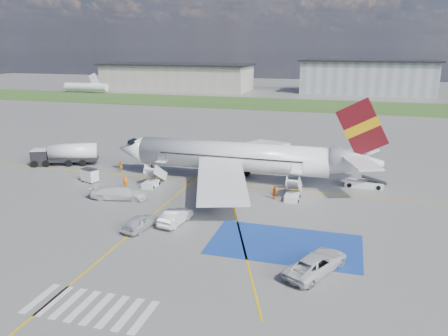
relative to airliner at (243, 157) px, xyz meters
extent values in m
plane|color=#60605E|center=(-1.51, -14.00, -3.39)|extent=(400.00, 400.00, 0.00)
cube|color=#2D4C1E|center=(-1.51, 81.00, -3.39)|extent=(400.00, 30.00, 0.01)
cube|color=gold|center=(-1.51, -2.00, -3.39)|extent=(120.00, 0.20, 0.01)
cube|color=gold|center=(-6.51, -24.00, -3.39)|extent=(0.20, 60.00, 0.01)
cube|color=gold|center=(-1.51, -2.00, -3.39)|extent=(20.71, 56.45, 0.01)
cube|color=navy|center=(8.49, -18.00, -3.39)|extent=(14.00, 8.00, 0.01)
cube|color=silver|center=(-7.51, -32.00, -3.39)|extent=(0.60, 4.00, 0.01)
cube|color=silver|center=(-6.31, -32.00, -3.39)|extent=(0.60, 4.00, 0.01)
cube|color=silver|center=(-5.11, -32.00, -3.39)|extent=(0.60, 4.00, 0.01)
cube|color=silver|center=(-3.91, -32.00, -3.39)|extent=(0.60, 4.00, 0.01)
cube|color=silver|center=(-2.71, -32.00, -3.39)|extent=(0.60, 4.00, 0.01)
cube|color=silver|center=(-1.51, -32.00, -3.39)|extent=(0.60, 4.00, 0.01)
cube|color=silver|center=(-0.31, -32.00, -3.39)|extent=(0.60, 4.00, 0.01)
cube|color=silver|center=(0.89, -32.00, -3.39)|extent=(0.60, 4.00, 0.01)
cube|color=#A1988B|center=(-56.51, 116.00, 1.61)|extent=(60.00, 22.00, 10.00)
cube|color=gray|center=(18.49, 121.00, 2.61)|extent=(48.00, 18.00, 12.00)
cylinder|color=silver|center=(-1.51, 0.00, 0.01)|extent=(26.00, 3.90, 3.90)
cone|color=silver|center=(-16.51, 0.00, 0.01)|extent=(4.00, 3.90, 3.90)
cube|color=black|center=(-15.91, 0.00, 1.06)|extent=(1.67, 1.90, 0.82)
cone|color=silver|center=(14.69, 0.00, 0.41)|extent=(6.50, 3.90, 3.90)
cube|color=silver|center=(-0.51, -8.50, -0.59)|extent=(9.86, 15.95, 1.40)
cube|color=silver|center=(-0.51, 8.50, -0.59)|extent=(9.86, 15.95, 1.40)
cylinder|color=#38383A|center=(-1.51, -5.60, -1.99)|extent=(3.40, 2.10, 2.10)
cylinder|color=#38383A|center=(-1.51, 5.60, -1.99)|extent=(3.40, 2.10, 2.10)
cube|color=#540E13|center=(14.99, 0.00, 4.81)|extent=(6.62, 0.30, 7.45)
cube|color=#D49B0B|center=(14.99, 0.00, 4.81)|extent=(4.36, 0.40, 3.08)
cube|color=silver|center=(15.29, -3.20, 1.11)|extent=(4.73, 5.95, 0.49)
cube|color=silver|center=(15.29, 3.20, 1.11)|extent=(4.73, 5.95, 0.49)
cube|color=black|center=(-1.51, -1.96, 0.36)|extent=(19.50, 0.04, 0.18)
cube|color=black|center=(-1.51, 1.96, 0.36)|extent=(19.50, 0.04, 0.18)
cube|color=silver|center=(-11.01, -4.15, -1.94)|extent=(1.40, 3.73, 2.32)
cube|color=silver|center=(-11.01, -2.25, -0.89)|extent=(1.40, 1.00, 0.12)
cylinder|color=black|center=(-11.71, -2.25, -0.34)|extent=(0.06, 0.06, 1.10)
cylinder|color=black|center=(-10.31, -2.25, -0.34)|extent=(0.06, 0.06, 1.10)
cube|color=silver|center=(-11.01, -5.75, -3.04)|extent=(1.60, 2.40, 0.70)
cube|color=silver|center=(7.49, -4.15, -1.94)|extent=(1.40, 3.73, 2.32)
cube|color=silver|center=(7.49, -2.25, -0.89)|extent=(1.40, 1.00, 0.12)
cylinder|color=black|center=(6.79, -2.25, -0.34)|extent=(0.06, 0.06, 1.10)
cylinder|color=black|center=(8.19, -2.25, -0.34)|extent=(0.06, 0.06, 1.10)
cube|color=silver|center=(7.49, -5.75, -3.04)|extent=(1.60, 2.40, 0.70)
cube|color=black|center=(-31.86, -0.73, -2.18)|extent=(3.14, 3.14, 2.42)
cylinder|color=silver|center=(-27.26, 1.07, -1.29)|extent=(7.54, 4.86, 2.42)
cube|color=black|center=(-27.26, 1.07, -2.50)|extent=(7.54, 4.86, 0.53)
cube|color=silver|center=(-19.90, -6.08, -2.45)|extent=(2.53, 1.97, 1.55)
cube|color=black|center=(-19.90, -6.08, -1.62)|extent=(2.39, 1.83, 0.13)
cube|color=silver|center=(15.88, 1.93, -2.99)|extent=(4.83, 1.68, 0.80)
cube|color=black|center=(17.08, 1.91, -2.29)|extent=(3.16, 1.26, 0.89)
imported|color=#ABADB2|center=(-6.09, -18.61, -2.64)|extent=(2.39, 4.63, 1.51)
imported|color=#B5B7BC|center=(-3.20, -16.27, -2.61)|extent=(2.32, 4.95, 1.57)
imported|color=silver|center=(11.70, -22.36, -2.39)|extent=(4.58, 5.89, 2.01)
imported|color=silver|center=(-12.63, -11.12, -2.38)|extent=(5.48, 2.99, 2.03)
imported|color=orange|center=(-13.89, -7.21, -2.49)|extent=(0.76, 0.62, 1.81)
imported|color=orange|center=(-18.31, -0.53, -2.60)|extent=(0.86, 0.95, 1.59)
imported|color=orange|center=(5.43, -5.92, -2.54)|extent=(0.97, 1.03, 1.71)
camera|label=1|loc=(13.37, -55.41, 14.61)|focal=35.00mm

